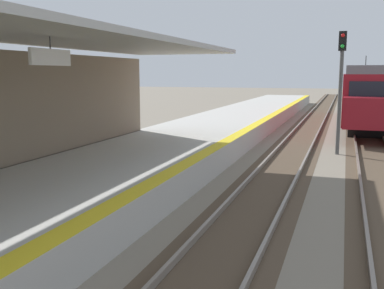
# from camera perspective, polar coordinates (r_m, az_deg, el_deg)

# --- Properties ---
(station_platform) EXTENTS (5.00, 80.00, 0.91)m
(station_platform) POSITION_cam_1_polar(r_m,az_deg,el_deg) (16.35, -4.99, -1.67)
(station_platform) COLOR #B7B5AD
(station_platform) RESTS_ON ground
(track_pair_nearest_platform) EXTENTS (2.34, 120.00, 0.16)m
(track_pair_nearest_platform) POSITION_cam_1_polar(r_m,az_deg,el_deg) (19.12, 12.18, -1.50)
(track_pair_nearest_platform) COLOR #4C3D2D
(track_pair_nearest_platform) RESTS_ON ground
(track_pair_middle) EXTENTS (2.34, 120.00, 0.16)m
(track_pair_middle) POSITION_cam_1_polar(r_m,az_deg,el_deg) (19.05, 22.39, -2.02)
(track_pair_middle) COLOR #4C3D2D
(track_pair_middle) RESTS_ON ground
(approaching_train) EXTENTS (2.93, 19.60, 4.76)m
(approaching_train) POSITION_cam_1_polar(r_m,az_deg,el_deg) (32.44, 21.21, 6.12)
(approaching_train) COLOR maroon
(approaching_train) RESTS_ON ground
(rail_signal_post) EXTENTS (0.32, 0.34, 5.20)m
(rail_signal_post) POSITION_cam_1_polar(r_m,az_deg,el_deg) (20.20, 18.32, 7.78)
(rail_signal_post) COLOR #4C4C4C
(rail_signal_post) RESTS_ON ground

